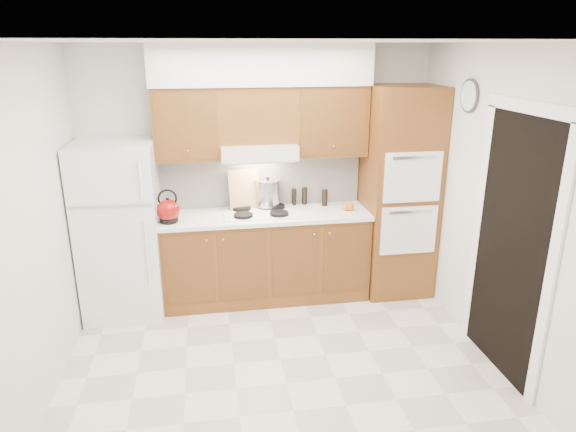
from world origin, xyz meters
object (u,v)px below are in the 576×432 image
Objects in this scene: stock_pot at (268,193)px; oven_cabinet at (399,193)px; fridge at (120,230)px; kettle at (168,210)px.

oven_cabinet is at bearing -8.61° from stock_pot.
oven_cabinet reaches higher than fridge.
stock_pot is at bearing 171.39° from oven_cabinet.
fridge is 1.52m from stock_pot.
kettle is 0.82× the size of stock_pot.
fridge is at bearing -179.30° from oven_cabinet.
stock_pot is (1.01, 0.31, 0.04)m from kettle.
kettle is at bearing -177.49° from oven_cabinet.
oven_cabinet reaches higher than stock_pot.
kettle is at bearing -162.90° from stock_pot.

